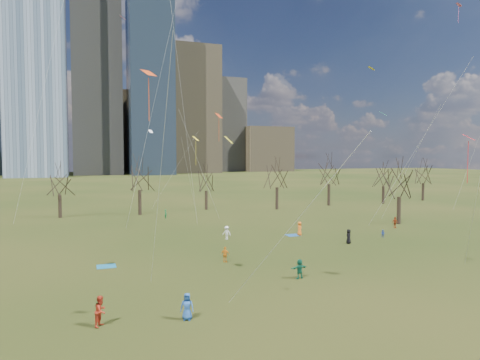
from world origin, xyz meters
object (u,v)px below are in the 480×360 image
object	(u,v)px
person_2	(101,311)
person_4	(225,254)
person_0	(187,306)
blanket_navy	(293,235)
blanket_teal	(106,266)

from	to	relation	value
person_2	person_4	size ratio (longest dim) A/B	1.23
person_0	person_4	distance (m)	13.63
blanket_navy	blanket_teal	bearing A→B (deg)	-161.13
blanket_navy	person_0	bearing A→B (deg)	-129.76
person_0	blanket_teal	bearing A→B (deg)	125.83
blanket_teal	person_0	xyz separation A→B (m)	(3.78, -14.25, 0.77)
blanket_teal	blanket_navy	xyz separation A→B (m)	(21.85, 7.47, 0.00)
blanket_teal	blanket_navy	distance (m)	23.09
blanket_teal	person_2	world-z (taller)	person_2
person_0	person_4	bearing A→B (deg)	83.36
blanket_teal	person_2	bearing A→B (deg)	-94.05
blanket_teal	person_0	size ratio (longest dim) A/B	1.01
person_0	person_2	distance (m)	4.80
person_2	person_0	bearing A→B (deg)	-68.23
person_2	person_4	xyz separation A→B (m)	(11.05, 11.31, -0.16)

